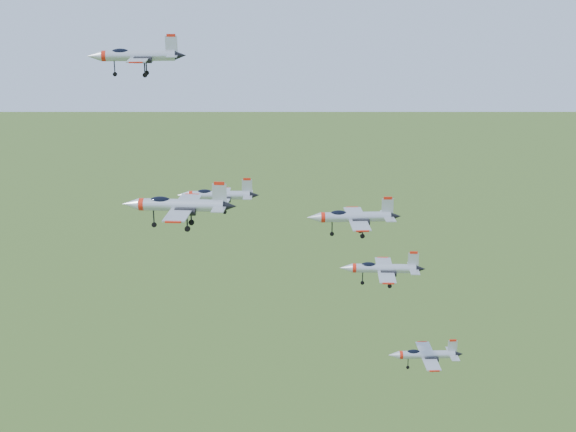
{
  "coord_description": "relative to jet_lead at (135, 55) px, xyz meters",
  "views": [
    {
      "loc": [
        -2.98,
        -100.42,
        172.5
      ],
      "look_at": [
        5.1,
        0.01,
        141.18
      ],
      "focal_mm": 50.0,
      "sensor_mm": 36.0,
      "label": 1
    }
  ],
  "objects": [
    {
      "name": "jet_right_high",
      "position": [
        7.06,
        -32.0,
        -12.82
      ],
      "size": [
        12.69,
        10.61,
        3.4
      ],
      "rotation": [
        0.0,
        0.0,
        -0.15
      ],
      "color": "#ADB2BA"
    },
    {
      "name": "jet_right_low",
      "position": [
        31.59,
        -23.68,
        -24.16
      ],
      "size": [
        10.83,
        9.01,
        2.89
      ],
      "rotation": [
        0.0,
        0.0,
        -0.12
      ],
      "color": "#ADB2BA"
    },
    {
      "name": "jet_trail",
      "position": [
        40.2,
        -14.72,
        -41.08
      ],
      "size": [
        10.87,
        8.96,
        2.91
      ],
      "rotation": [
        0.0,
        0.0,
        -0.05
      ],
      "color": "#ADB2BA"
    },
    {
      "name": "jet_left_high",
      "position": [
        11.2,
        -17.77,
        -15.82
      ],
      "size": [
        10.59,
        8.77,
        2.83
      ],
      "rotation": [
        0.0,
        0.0,
        -0.08
      ],
      "color": "#ADB2BA"
    },
    {
      "name": "jet_left_low",
      "position": [
        30.37,
        -8.14,
        -22.19
      ],
      "size": [
        13.66,
        11.24,
        3.66
      ],
      "rotation": [
        0.0,
        0.0,
        -0.03
      ],
      "color": "#ADB2BA"
    },
    {
      "name": "jet_lead",
      "position": [
        0.0,
        0.0,
        0.0
      ],
      "size": [
        14.01,
        11.49,
        3.76
      ],
      "rotation": [
        0.0,
        0.0,
        -0.01
      ],
      "color": "#ADB2BA"
    }
  ]
}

